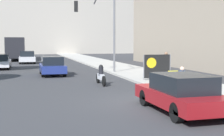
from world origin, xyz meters
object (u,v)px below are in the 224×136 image
at_px(car_on_road_nearest, 52,66).
at_px(motorcycle_on_road, 101,76).
at_px(seated_protester, 182,78).
at_px(protest_banner, 157,66).
at_px(traffic_light_pole, 100,22).
at_px(car_on_road_midblock, 0,62).
at_px(parked_car_curbside, 181,93).
at_px(pedestrian_behind, 166,65).
at_px(city_bus_on_road, 16,47).
at_px(car_on_road_distant, 27,57).

xyz_separation_m(car_on_road_nearest, motorcycle_on_road, (2.34, -6.29, -0.20)).
height_order(seated_protester, car_on_road_nearest, car_on_road_nearest).
bearing_deg(protest_banner, car_on_road_nearest, 136.49).
bearing_deg(traffic_light_pole, motorcycle_on_road, -103.04).
bearing_deg(car_on_road_midblock, protest_banner, -51.32).
height_order(seated_protester, car_on_road_midblock, car_on_road_midblock).
relative_size(seated_protester, parked_car_curbside, 0.27).
distance_m(pedestrian_behind, city_bus_on_road, 31.04).
bearing_deg(parked_car_curbside, protest_banner, 71.96).
relative_size(traffic_light_pole, city_bus_on_road, 0.49).
bearing_deg(car_on_road_distant, city_bus_on_road, 99.68).
distance_m(traffic_light_pole, parked_car_curbside, 14.88).
xyz_separation_m(seated_protester, car_on_road_distant, (-7.25, 25.57, -0.03)).
bearing_deg(car_on_road_nearest, car_on_road_midblock, 120.82).
xyz_separation_m(car_on_road_midblock, car_on_road_distant, (2.49, 7.89, 0.03)).
bearing_deg(car_on_road_midblock, seated_protester, -61.17).
xyz_separation_m(seated_protester, pedestrian_behind, (1.66, 5.39, 0.26)).
relative_size(protest_banner, car_on_road_nearest, 0.45).
bearing_deg(car_on_road_nearest, seated_protester, -62.57).
xyz_separation_m(parked_car_curbside, city_bus_on_road, (-6.75, 38.33, 1.15)).
bearing_deg(city_bus_on_road, parked_car_curbside, -80.01).
height_order(seated_protester, city_bus_on_road, city_bus_on_road).
bearing_deg(pedestrian_behind, parked_car_curbside, -132.56).
bearing_deg(car_on_road_midblock, city_bus_on_road, 86.81).
bearing_deg(car_on_road_nearest, city_bus_on_road, 97.91).
relative_size(protest_banner, motorcycle_on_road, 0.88).
distance_m(pedestrian_behind, car_on_road_distant, 22.06).
xyz_separation_m(seated_protester, parked_car_curbside, (-2.04, -3.72, -0.08)).
relative_size(protest_banner, traffic_light_pole, 0.32).
bearing_deg(traffic_light_pole, seated_protester, -81.62).
xyz_separation_m(pedestrian_behind, parked_car_curbside, (-3.70, -9.11, -0.34)).
bearing_deg(protest_banner, car_on_road_distant, 110.79).
height_order(car_on_road_midblock, city_bus_on_road, city_bus_on_road).
relative_size(pedestrian_behind, motorcycle_on_road, 0.81).
bearing_deg(pedestrian_behind, motorcycle_on_road, 173.66).
bearing_deg(seated_protester, car_on_road_nearest, 136.14).
relative_size(pedestrian_behind, car_on_road_nearest, 0.42).
bearing_deg(car_on_road_nearest, protest_banner, -43.51).
bearing_deg(seated_protester, parked_car_curbside, -100.05).
height_order(pedestrian_behind, city_bus_on_road, city_bus_on_road).
distance_m(traffic_light_pole, car_on_road_distant, 16.23).
height_order(seated_protester, protest_banner, protest_banner).
height_order(protest_banner, city_bus_on_road, city_bus_on_road).
bearing_deg(car_on_road_midblock, motorcycle_on_road, -63.82).
distance_m(car_on_road_nearest, car_on_road_distant, 15.20).
distance_m(seated_protester, motorcycle_on_road, 5.22).
height_order(car_on_road_nearest, car_on_road_midblock, car_on_road_nearest).
distance_m(car_on_road_nearest, motorcycle_on_road, 6.71).
bearing_deg(pedestrian_behind, traffic_light_pole, 100.73).
relative_size(protest_banner, parked_car_curbside, 0.43).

